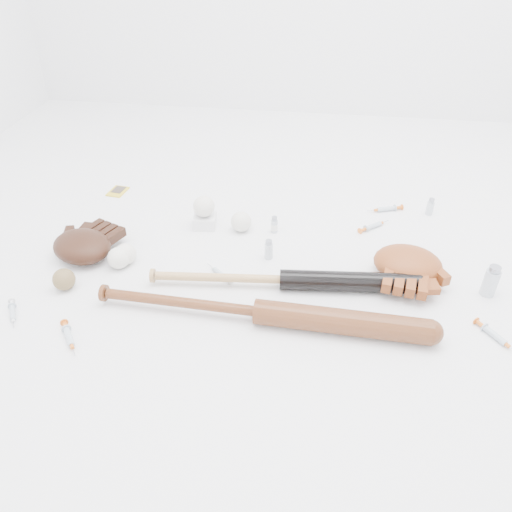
# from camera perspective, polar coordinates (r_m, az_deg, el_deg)

# --- Properties ---
(bat_dark) EXTENTS (0.88, 0.14, 0.06)m
(bat_dark) POSITION_cam_1_polar(r_m,az_deg,el_deg) (1.55, 3.10, -2.70)
(bat_dark) COLOR black
(bat_dark) RESTS_ON ground
(bat_wood) EXTENTS (1.00, 0.11, 0.07)m
(bat_wood) POSITION_cam_1_polar(r_m,az_deg,el_deg) (1.43, 0.27, -6.38)
(bat_wood) COLOR brown
(bat_wood) RESTS_ON ground
(glove_dark) EXTENTS (0.32, 0.32, 0.09)m
(glove_dark) POSITION_cam_1_polar(r_m,az_deg,el_deg) (1.77, -19.27, 1.11)
(glove_dark) COLOR black
(glove_dark) RESTS_ON ground
(glove_tan) EXTENTS (0.30, 0.30, 0.09)m
(glove_tan) POSITION_cam_1_polar(r_m,az_deg,el_deg) (1.66, 16.96, -0.80)
(glove_tan) COLOR brown
(glove_tan) RESTS_ON ground
(trading_card) EXTENTS (0.08, 0.10, 0.01)m
(trading_card) POSITION_cam_1_polar(r_m,az_deg,el_deg) (2.16, -15.53, 7.13)
(trading_card) COLOR gold
(trading_card) RESTS_ON ground
(pedestal) EXTENTS (0.09, 0.09, 0.04)m
(pedestal) POSITION_cam_1_polar(r_m,az_deg,el_deg) (1.86, -5.86, 4.03)
(pedestal) COLOR white
(pedestal) RESTS_ON ground
(baseball_on_pedestal) EXTENTS (0.08, 0.08, 0.08)m
(baseball_on_pedestal) POSITION_cam_1_polar(r_m,az_deg,el_deg) (1.83, -5.98, 5.66)
(baseball_on_pedestal) COLOR white
(baseball_on_pedestal) RESTS_ON pedestal
(baseball_left) EXTENTS (0.07, 0.07, 0.07)m
(baseball_left) POSITION_cam_1_polar(r_m,az_deg,el_deg) (1.71, -14.68, 0.23)
(baseball_left) COLOR white
(baseball_left) RESTS_ON ground
(baseball_upper) EXTENTS (0.07, 0.07, 0.07)m
(baseball_upper) POSITION_cam_1_polar(r_m,az_deg,el_deg) (1.82, -1.71, 3.95)
(baseball_upper) COLOR white
(baseball_upper) RESTS_ON ground
(baseball_mid) EXTENTS (0.07, 0.07, 0.07)m
(baseball_mid) POSITION_cam_1_polar(r_m,az_deg,el_deg) (1.69, -15.44, -0.23)
(baseball_mid) COLOR white
(baseball_mid) RESTS_ON ground
(baseball_aged) EXTENTS (0.07, 0.07, 0.07)m
(baseball_aged) POSITION_cam_1_polar(r_m,az_deg,el_deg) (1.65, -21.10, -2.51)
(baseball_aged) COLOR brown
(baseball_aged) RESTS_ON ground
(syringe_0) EXTENTS (0.12, 0.14, 0.02)m
(syringe_0) POSITION_cam_1_polar(r_m,az_deg,el_deg) (1.49, -20.60, -8.66)
(syringe_0) COLOR #ADBCC6
(syringe_0) RESTS_ON ground
(syringe_1) EXTENTS (0.12, 0.11, 0.02)m
(syringe_1) POSITION_cam_1_polar(r_m,az_deg,el_deg) (1.61, -4.15, -1.98)
(syringe_1) COLOR #ADBCC6
(syringe_1) RESTS_ON ground
(syringe_2) EXTENTS (0.14, 0.12, 0.02)m
(syringe_2) POSITION_cam_1_polar(r_m,az_deg,el_deg) (1.89, 13.23, 3.35)
(syringe_2) COLOR #ADBCC6
(syringe_2) RESTS_ON ground
(syringe_3) EXTENTS (0.12, 0.15, 0.02)m
(syringe_3) POSITION_cam_1_polar(r_m,az_deg,el_deg) (1.55, 25.63, -8.18)
(syringe_3) COLOR #ADBCC6
(syringe_3) RESTS_ON ground
(syringe_4) EXTENTS (0.16, 0.08, 0.02)m
(syringe_4) POSITION_cam_1_polar(r_m,az_deg,el_deg) (2.01, 14.65, 5.23)
(syringe_4) COLOR #ADBCC6
(syringe_4) RESTS_ON ground
(syringe_5) EXTENTS (0.09, 0.13, 0.02)m
(syringe_5) POSITION_cam_1_polar(r_m,az_deg,el_deg) (1.63, -26.06, -5.85)
(syringe_5) COLOR #ADBCC6
(syringe_5) RESTS_ON ground
(vial_0) EXTENTS (0.02, 0.02, 0.06)m
(vial_0) POSITION_cam_1_polar(r_m,az_deg,el_deg) (1.81, 2.11, 3.62)
(vial_0) COLOR silver
(vial_0) RESTS_ON ground
(vial_1) EXTENTS (0.03, 0.03, 0.07)m
(vial_1) POSITION_cam_1_polar(r_m,az_deg,el_deg) (2.03, 19.29, 5.36)
(vial_1) COLOR silver
(vial_1) RESTS_ON ground
(vial_2) EXTENTS (0.03, 0.03, 0.07)m
(vial_2) POSITION_cam_1_polar(r_m,az_deg,el_deg) (1.67, 1.46, 0.78)
(vial_2) COLOR silver
(vial_2) RESTS_ON ground
(vial_3) EXTENTS (0.04, 0.04, 0.10)m
(vial_3) POSITION_cam_1_polar(r_m,az_deg,el_deg) (1.67, 25.26, -2.55)
(vial_3) COLOR silver
(vial_3) RESTS_ON ground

